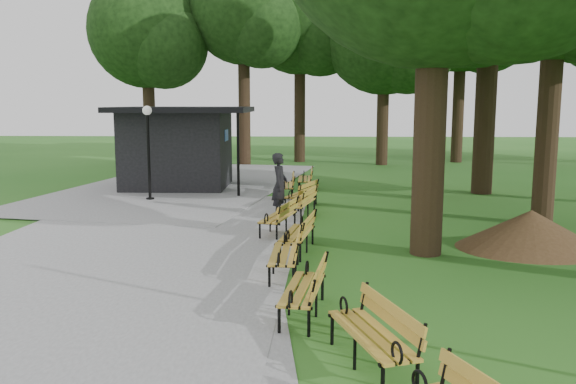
{
  "coord_description": "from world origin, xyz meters",
  "views": [
    {
      "loc": [
        0.31,
        -9.96,
        3.37
      ],
      "look_at": [
        -0.26,
        5.01,
        1.1
      ],
      "focal_mm": 36.65,
      "sensor_mm": 36.0,
      "label": 1
    }
  ],
  "objects_px": {
    "bench_5": "(278,217)",
    "bench_9": "(305,179)",
    "dirt_mound": "(531,229)",
    "bench_8": "(286,185)",
    "bench_7": "(301,194)",
    "person": "(280,185)",
    "bench_6": "(301,203)",
    "lamp_post": "(148,133)",
    "bench_2": "(303,289)",
    "kiosk": "(177,148)",
    "bench_1": "(371,335)",
    "bench_4": "(297,233)",
    "bench_3": "(284,254)"
  },
  "relations": [
    {
      "from": "bench_3",
      "to": "bench_8",
      "type": "distance_m",
      "value": 9.74
    },
    {
      "from": "dirt_mound",
      "to": "bench_5",
      "type": "xyz_separation_m",
      "value": [
        -5.97,
        1.37,
        -0.02
      ]
    },
    {
      "from": "dirt_mound",
      "to": "bench_2",
      "type": "height_order",
      "value": "dirt_mound"
    },
    {
      "from": "lamp_post",
      "to": "bench_9",
      "type": "height_order",
      "value": "lamp_post"
    },
    {
      "from": "bench_4",
      "to": "bench_7",
      "type": "bearing_deg",
      "value": -170.52
    },
    {
      "from": "bench_4",
      "to": "bench_7",
      "type": "relative_size",
      "value": 1.0
    },
    {
      "from": "bench_5",
      "to": "bench_6",
      "type": "bearing_deg",
      "value": -179.81
    },
    {
      "from": "lamp_post",
      "to": "bench_2",
      "type": "bearing_deg",
      "value": -63.61
    },
    {
      "from": "bench_1",
      "to": "bench_5",
      "type": "bearing_deg",
      "value": 173.26
    },
    {
      "from": "bench_8",
      "to": "bench_3",
      "type": "bearing_deg",
      "value": -0.36
    },
    {
      "from": "bench_5",
      "to": "bench_9",
      "type": "relative_size",
      "value": 1.0
    },
    {
      "from": "bench_6",
      "to": "kiosk",
      "type": "bearing_deg",
      "value": -126.3
    },
    {
      "from": "person",
      "to": "bench_6",
      "type": "distance_m",
      "value": 0.83
    },
    {
      "from": "kiosk",
      "to": "bench_2",
      "type": "xyz_separation_m",
      "value": [
        5.18,
        -14.15,
        -1.17
      ]
    },
    {
      "from": "bench_5",
      "to": "bench_6",
      "type": "xyz_separation_m",
      "value": [
        0.55,
        2.21,
        0.0
      ]
    },
    {
      "from": "lamp_post",
      "to": "bench_5",
      "type": "xyz_separation_m",
      "value": [
        4.75,
        -5.05,
        -1.91
      ]
    },
    {
      "from": "lamp_post",
      "to": "bench_7",
      "type": "bearing_deg",
      "value": -13.01
    },
    {
      "from": "bench_3",
      "to": "bench_6",
      "type": "xyz_separation_m",
      "value": [
        0.22,
        6.0,
        0.0
      ]
    },
    {
      "from": "lamp_post",
      "to": "bench_6",
      "type": "bearing_deg",
      "value": -28.19
    },
    {
      "from": "bench_5",
      "to": "bench_7",
      "type": "relative_size",
      "value": 1.0
    },
    {
      "from": "person",
      "to": "dirt_mound",
      "type": "relative_size",
      "value": 0.67
    },
    {
      "from": "dirt_mound",
      "to": "bench_2",
      "type": "bearing_deg",
      "value": -138.79
    },
    {
      "from": "dirt_mound",
      "to": "bench_3",
      "type": "bearing_deg",
      "value": -156.79
    },
    {
      "from": "bench_7",
      "to": "person",
      "type": "bearing_deg",
      "value": -2.82
    },
    {
      "from": "dirt_mound",
      "to": "bench_2",
      "type": "xyz_separation_m",
      "value": [
        -5.25,
        -4.6,
        -0.02
      ]
    },
    {
      "from": "person",
      "to": "bench_9",
      "type": "distance_m",
      "value": 5.45
    },
    {
      "from": "bench_4",
      "to": "bench_7",
      "type": "distance_m",
      "value": 5.74
    },
    {
      "from": "bench_7",
      "to": "lamp_post",
      "type": "bearing_deg",
      "value": -82.98
    },
    {
      "from": "lamp_post",
      "to": "bench_8",
      "type": "distance_m",
      "value": 5.16
    },
    {
      "from": "bench_9",
      "to": "bench_2",
      "type": "bearing_deg",
      "value": 0.68
    },
    {
      "from": "bench_2",
      "to": "lamp_post",
      "type": "bearing_deg",
      "value": -145.59
    },
    {
      "from": "bench_2",
      "to": "bench_3",
      "type": "height_order",
      "value": "same"
    },
    {
      "from": "kiosk",
      "to": "bench_5",
      "type": "xyz_separation_m",
      "value": [
        4.46,
        -8.18,
        -1.17
      ]
    },
    {
      "from": "person",
      "to": "bench_8",
      "type": "height_order",
      "value": "person"
    },
    {
      "from": "lamp_post",
      "to": "person",
      "type": "bearing_deg",
      "value": -29.92
    },
    {
      "from": "dirt_mound",
      "to": "bench_8",
      "type": "relative_size",
      "value": 1.5
    },
    {
      "from": "person",
      "to": "bench_1",
      "type": "distance_m",
      "value": 10.3
    },
    {
      "from": "bench_1",
      "to": "bench_8",
      "type": "distance_m",
      "value": 13.83
    },
    {
      "from": "bench_4",
      "to": "bench_8",
      "type": "relative_size",
      "value": 1.0
    },
    {
      "from": "bench_3",
      "to": "bench_9",
      "type": "distance_m",
      "value": 11.54
    },
    {
      "from": "bench_1",
      "to": "bench_3",
      "type": "xyz_separation_m",
      "value": [
        -1.29,
        4.0,
        0.0
      ]
    },
    {
      "from": "kiosk",
      "to": "person",
      "type": "bearing_deg",
      "value": -53.34
    },
    {
      "from": "bench_6",
      "to": "person",
      "type": "bearing_deg",
      "value": -90.0
    },
    {
      "from": "lamp_post",
      "to": "bench_2",
      "type": "distance_m",
      "value": 12.45
    },
    {
      "from": "dirt_mound",
      "to": "bench_6",
      "type": "distance_m",
      "value": 6.49
    },
    {
      "from": "bench_1",
      "to": "bench_4",
      "type": "height_order",
      "value": "same"
    },
    {
      "from": "bench_2",
      "to": "bench_7",
      "type": "height_order",
      "value": "same"
    },
    {
      "from": "lamp_post",
      "to": "bench_6",
      "type": "height_order",
      "value": "lamp_post"
    },
    {
      "from": "dirt_mound",
      "to": "person",
      "type": "bearing_deg",
      "value": 148.31
    },
    {
      "from": "bench_8",
      "to": "bench_5",
      "type": "bearing_deg",
      "value": -2.16
    }
  ]
}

